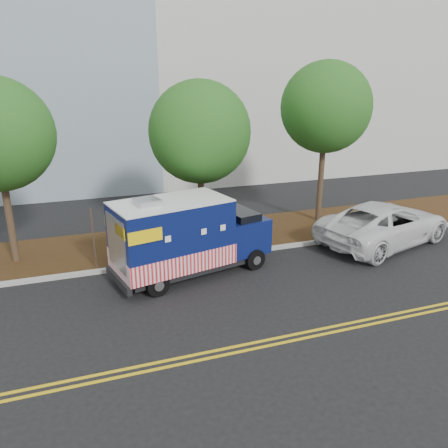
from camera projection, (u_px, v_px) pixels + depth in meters
name	position (u px, v px, depth m)	size (l,w,h in m)	color
ground	(177.00, 279.00, 15.32)	(120.00, 120.00, 0.00)	black
curb	(169.00, 262.00, 16.55)	(120.00, 0.18, 0.15)	#9E9E99
mulch_strip	(158.00, 243.00, 18.43)	(120.00, 4.00, 0.15)	black
centerline_near	(217.00, 350.00, 11.34)	(120.00, 0.10, 0.01)	gold
centerline_far	(220.00, 356.00, 11.11)	(120.00, 0.10, 0.01)	gold
tree_b	(200.00, 132.00, 17.65)	(4.17, 4.17, 6.69)	#38281C
tree_c	(326.00, 108.00, 19.47)	(4.06, 4.06, 7.47)	#38281C
sign_post	(94.00, 240.00, 15.60)	(0.06, 0.06, 2.40)	#473828
food_truck	(185.00, 239.00, 15.28)	(6.02, 3.30, 3.01)	black
white_car	(385.00, 223.00, 18.39)	(2.91, 6.30, 1.75)	silver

